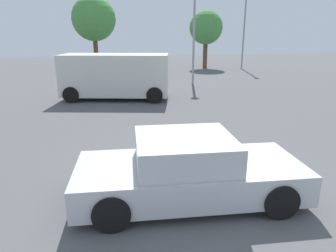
% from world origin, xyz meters
% --- Properties ---
extents(ground_plane, '(80.00, 80.00, 0.00)m').
position_xyz_m(ground_plane, '(0.00, 0.00, 0.00)').
color(ground_plane, '#515154').
extents(sedan_foreground, '(4.46, 2.21, 1.29)m').
position_xyz_m(sedan_foreground, '(-0.23, -0.23, 0.59)').
color(sedan_foreground, '#B7BABF').
rests_on(sedan_foreground, ground_plane).
extents(van_white, '(5.48, 3.22, 2.19)m').
position_xyz_m(van_white, '(-1.12, 9.83, 1.18)').
color(van_white, silver).
rests_on(van_white, ground_plane).
extents(light_post_near, '(0.44, 0.44, 7.77)m').
position_xyz_m(light_post_near, '(10.89, 21.08, 5.13)').
color(light_post_near, gray).
rests_on(light_post_near, ground_plane).
extents(light_post_mid, '(0.44, 0.44, 5.60)m').
position_xyz_m(light_post_mid, '(3.90, 13.39, 3.87)').
color(light_post_mid, gray).
rests_on(light_post_mid, ground_plane).
extents(tree_back_left, '(4.14, 4.14, 6.57)m').
position_xyz_m(tree_back_left, '(-2.30, 25.77, 4.48)').
color(tree_back_left, brown).
rests_on(tree_back_left, ground_plane).
extents(tree_back_center, '(3.07, 3.07, 5.23)m').
position_xyz_m(tree_back_center, '(7.84, 22.66, 3.66)').
color(tree_back_center, brown).
rests_on(tree_back_center, ground_plane).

